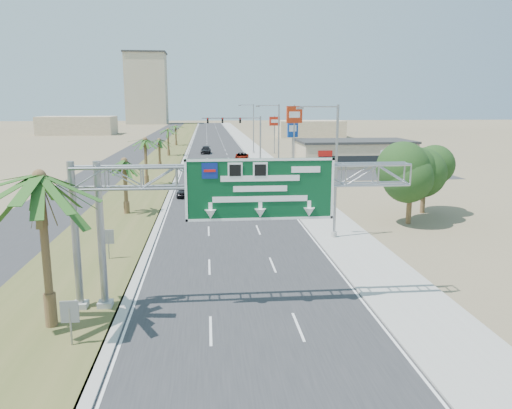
{
  "coord_description": "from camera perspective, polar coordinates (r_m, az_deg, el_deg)",
  "views": [
    {
      "loc": [
        -2.01,
        -13.98,
        10.03
      ],
      "look_at": [
        0.82,
        14.77,
        4.2
      ],
      "focal_mm": 35.0,
      "sensor_mm": 36.0,
      "label": 1
    }
  ],
  "objects": [
    {
      "name": "palm_row_c",
      "position": [
        62.59,
        -12.57,
        7.14
      ],
      "size": [
        3.99,
        3.99,
        6.75
      ],
      "color": "brown",
      "rests_on": "ground"
    },
    {
      "name": "opposing_road",
      "position": [
        125.29,
        -12.55,
        6.55
      ],
      "size": [
        8.0,
        300.0,
        0.02
      ],
      "primitive_type": "cube",
      "color": "#28282B",
      "rests_on": "ground"
    },
    {
      "name": "car_far",
      "position": [
        103.58,
        -5.76,
        6.19
      ],
      "size": [
        2.2,
        4.96,
        1.41
      ],
      "primitive_type": "imported",
      "rotation": [
        0.0,
        0.0,
        -0.05
      ],
      "color": "black",
      "rests_on": "ground"
    },
    {
      "name": "road",
      "position": [
        124.41,
        -4.7,
        6.75
      ],
      "size": [
        12.0,
        300.0,
        0.02
      ],
      "primitive_type": "cube",
      "color": "#28282B",
      "rests_on": "ground"
    },
    {
      "name": "building_distant_left",
      "position": [
        179.36,
        -19.7,
        8.51
      ],
      "size": [
        24.0,
        14.0,
        6.0
      ],
      "primitive_type": "cube",
      "color": "tan",
      "rests_on": "ground"
    },
    {
      "name": "median_grass",
      "position": [
        124.64,
        -9.33,
        6.67
      ],
      "size": [
        7.0,
        300.0,
        0.12
      ],
      "primitive_type": "cube",
      "color": "#4A5224",
      "rests_on": "ground"
    },
    {
      "name": "median_signback_b",
      "position": [
        33.75,
        -16.54,
        -3.8
      ],
      "size": [
        0.75,
        0.08,
        2.08
      ],
      "color": "gray",
      "rests_on": "ground"
    },
    {
      "name": "palm_row_b",
      "position": [
        46.87,
        -14.82,
        4.75
      ],
      "size": [
        3.99,
        3.99,
        5.95
      ],
      "color": "brown",
      "rests_on": "ground"
    },
    {
      "name": "streetlight_mid",
      "position": [
        66.85,
        2.43,
        6.82
      ],
      "size": [
        3.27,
        0.44,
        10.0
      ],
      "color": "gray",
      "rests_on": "ground"
    },
    {
      "name": "sign_gantry",
      "position": [
        24.26,
        -3.3,
        1.96
      ],
      "size": [
        16.75,
        1.24,
        7.5
      ],
      "color": "gray",
      "rests_on": "ground"
    },
    {
      "name": "store_building",
      "position": [
        83.89,
        11.1,
        5.7
      ],
      "size": [
        18.0,
        10.0,
        4.0
      ],
      "primitive_type": "cube",
      "color": "tan",
      "rests_on": "ground"
    },
    {
      "name": "streetlight_near",
      "position": [
        37.55,
        8.81,
        3.11
      ],
      "size": [
        3.27,
        0.44,
        10.0
      ],
      "color": "gray",
      "rests_on": "ground"
    },
    {
      "name": "car_right_lane",
      "position": [
        89.7,
        -1.62,
        5.45
      ],
      "size": [
        2.86,
        5.39,
        1.44
      ],
      "primitive_type": "imported",
      "rotation": [
        0.0,
        0.0,
        -0.09
      ],
      "color": "gray",
      "rests_on": "ground"
    },
    {
      "name": "building_distant_right",
      "position": [
        157.46,
        6.2,
        8.6
      ],
      "size": [
        20.0,
        12.0,
        5.0
      ],
      "primitive_type": "cube",
      "color": "tan",
      "rests_on": "ground"
    },
    {
      "name": "median_signback_a",
      "position": [
        22.51,
        -20.51,
        -11.76
      ],
      "size": [
        0.75,
        0.08,
        2.08
      ],
      "color": "gray",
      "rests_on": "ground"
    },
    {
      "name": "tower_distant",
      "position": [
        265.79,
        -12.4,
        12.76
      ],
      "size": [
        20.0,
        16.0,
        35.0
      ],
      "primitive_type": "cube",
      "color": "tan",
      "rests_on": "ground"
    },
    {
      "name": "signal_mast",
      "position": [
        86.41,
        -0.84,
        7.97
      ],
      "size": [
        10.28,
        0.71,
        8.0
      ],
      "color": "gray",
      "rests_on": "ground"
    },
    {
      "name": "car_mid_lane",
      "position": [
        60.24,
        -3.96,
        2.47
      ],
      "size": [
        1.69,
        4.3,
        1.39
      ],
      "primitive_type": "imported",
      "rotation": [
        0.0,
        0.0,
        0.05
      ],
      "color": "#691809",
      "rests_on": "ground"
    },
    {
      "name": "palm_row_f",
      "position": [
        124.33,
        -9.17,
        8.81
      ],
      "size": [
        3.99,
        3.99,
        5.75
      ],
      "color": "brown",
      "rests_on": "ground"
    },
    {
      "name": "streetlight_far",
      "position": [
        102.55,
        -0.4,
        8.43
      ],
      "size": [
        3.27,
        0.44,
        10.0
      ],
      "color": "gray",
      "rests_on": "ground"
    },
    {
      "name": "palm_near",
      "position": [
        23.34,
        -23.53,
        2.83
      ],
      "size": [
        5.7,
        5.7,
        8.35
      ],
      "color": "brown",
      "rests_on": "ground"
    },
    {
      "name": "oak_near",
      "position": [
        43.8,
        17.33,
        3.68
      ],
      "size": [
        4.5,
        4.5,
        6.8
      ],
      "color": "brown",
      "rests_on": "ground"
    },
    {
      "name": "sidewalk_right",
      "position": [
        124.83,
        -0.77,
        6.82
      ],
      "size": [
        4.0,
        300.0,
        0.1
      ],
      "primitive_type": "cube",
      "color": "#9E9B93",
      "rests_on": "ground"
    },
    {
      "name": "oak_far",
      "position": [
        48.72,
        18.73,
        3.48
      ],
      "size": [
        3.5,
        3.5,
        5.6
      ],
      "color": "brown",
      "rests_on": "ground"
    },
    {
      "name": "palm_row_e",
      "position": [
        99.39,
        -10.03,
        8.39
      ],
      "size": [
        3.99,
        3.99,
        6.15
      ],
      "color": "brown",
      "rests_on": "ground"
    },
    {
      "name": "palm_row_d",
      "position": [
        80.53,
        -11.02,
        7.21
      ],
      "size": [
        3.99,
        3.99,
        5.45
      ],
      "color": "brown",
      "rests_on": "ground"
    },
    {
      "name": "car_left_lane",
      "position": [
        55.5,
        -8.05,
        1.59
      ],
      "size": [
        2.02,
        4.09,
        1.34
      ],
      "primitive_type": "imported",
      "rotation": [
        0.0,
        0.0,
        -0.11
      ],
      "color": "black",
      "rests_on": "ground"
    },
    {
      "name": "pole_sign_blue",
      "position": [
        85.27,
        4.21,
        8.47
      ],
      "size": [
        1.96,
        1.06,
        7.71
      ],
      "color": "gray",
      "rests_on": "ground"
    },
    {
      "name": "pole_sign_red_near",
      "position": [
        72.38,
        4.4,
        9.69
      ],
      "size": [
        2.39,
        0.95,
        9.96
      ],
      "color": "gray",
      "rests_on": "ground"
    },
    {
      "name": "pole_sign_red_far",
      "position": [
        103.24,
        2.13,
        9.19
      ],
      "size": [
        2.21,
        0.75,
        7.7
      ],
      "color": "gray",
      "rests_on": "ground"
    }
  ]
}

